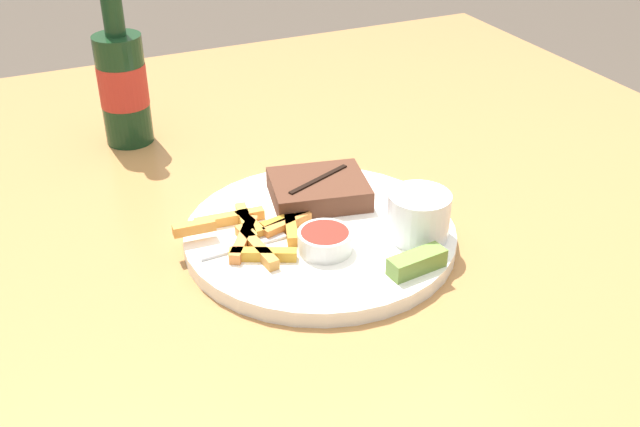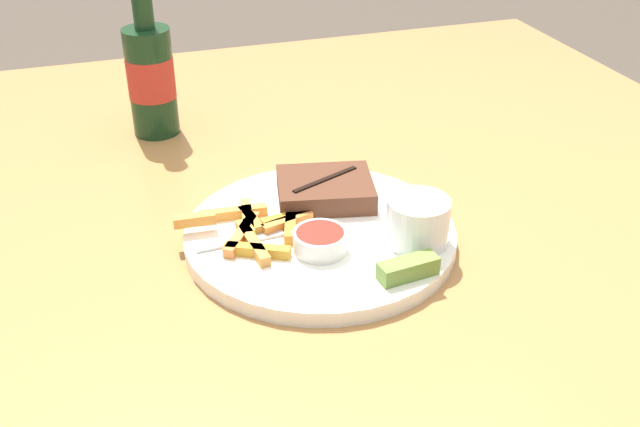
{
  "view_description": "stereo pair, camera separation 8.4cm",
  "coord_description": "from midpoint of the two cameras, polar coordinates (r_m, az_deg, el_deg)",
  "views": [
    {
      "loc": [
        -0.3,
        -0.65,
        1.21
      ],
      "look_at": [
        0.0,
        0.0,
        0.78
      ],
      "focal_mm": 42.0,
      "sensor_mm": 36.0,
      "label": 1
    },
    {
      "loc": [
        -0.22,
        -0.68,
        1.21
      ],
      "look_at": [
        0.0,
        0.0,
        0.78
      ],
      "focal_mm": 42.0,
      "sensor_mm": 36.0,
      "label": 2
    }
  ],
  "objects": [
    {
      "name": "fries_pile",
      "position": [
        0.84,
        -2.03,
        -1.09
      ],
      "size": [
        0.17,
        0.13,
        0.02
      ],
      "color": "#CC8932",
      "rests_on": "dinner_plate"
    },
    {
      "name": "fork_utensil",
      "position": [
        0.82,
        -2.41,
        -2.2
      ],
      "size": [
        0.13,
        0.02,
        0.0
      ],
      "rotation": [
        0.0,
        0.0,
        6.33
      ],
      "color": "#B7B7BC",
      "rests_on": "dinner_plate"
    },
    {
      "name": "dining_table",
      "position": [
        0.9,
        2.69,
        -5.66
      ],
      "size": [
        1.35,
        1.42,
        0.74
      ],
      "color": "#A87542",
      "rests_on": "ground_plane"
    },
    {
      "name": "beer_bottle",
      "position": [
        1.11,
        -10.65,
        10.33
      ],
      "size": [
        0.07,
        0.07,
        0.25
      ],
      "color": "#143319",
      "rests_on": "dining_table"
    },
    {
      "name": "coleslaw_cup",
      "position": [
        0.82,
        10.38,
        -0.49
      ],
      "size": [
        0.07,
        0.07,
        0.05
      ],
      "color": "white",
      "rests_on": "dinner_plate"
    },
    {
      "name": "dipping_sauce_cup",
      "position": [
        0.8,
        2.99,
        -2.14
      ],
      "size": [
        0.06,
        0.06,
        0.02
      ],
      "color": "silver",
      "rests_on": "dinner_plate"
    },
    {
      "name": "pickle_spear",
      "position": [
        0.78,
        9.83,
        -4.25
      ],
      "size": [
        0.07,
        0.03,
        0.02
      ],
      "color": "olive",
      "rests_on": "dinner_plate"
    },
    {
      "name": "steak_portion",
      "position": [
        0.9,
        3.06,
        1.77
      ],
      "size": [
        0.13,
        0.11,
        0.03
      ],
      "color": "#512D1E",
      "rests_on": "dinner_plate"
    },
    {
      "name": "dinner_plate",
      "position": [
        0.85,
        2.81,
        -1.75
      ],
      "size": [
        0.31,
        0.31,
        0.02
      ],
      "color": "white",
      "rests_on": "dining_table"
    }
  ]
}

